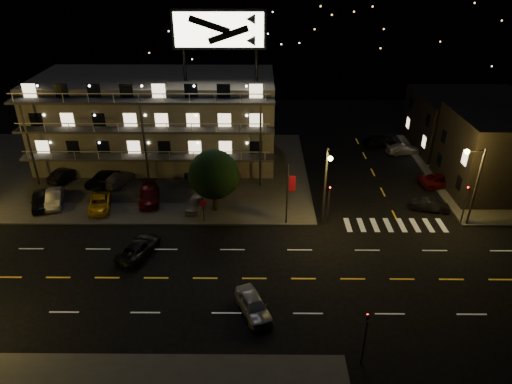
{
  "coord_description": "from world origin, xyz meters",
  "views": [
    {
      "loc": [
        2.36,
        -29.33,
        23.69
      ],
      "look_at": [
        2.08,
        8.0,
        3.7
      ],
      "focal_mm": 32.0,
      "sensor_mm": 36.0,
      "label": 1
    }
  ],
  "objects_px": {
    "lot_car_2": "(100,203)",
    "lot_car_7": "(119,178)",
    "road_car_west": "(139,247)",
    "tree": "(213,176)",
    "side_car_0": "(431,205)",
    "road_car_east": "(253,305)",
    "lot_car_4": "(195,203)"
  },
  "relations": [
    {
      "from": "tree",
      "to": "road_car_east",
      "type": "relative_size",
      "value": 1.51
    },
    {
      "from": "tree",
      "to": "road_car_east",
      "type": "distance_m",
      "value": 15.63
    },
    {
      "from": "lot_car_2",
      "to": "road_car_east",
      "type": "distance_m",
      "value": 21.75
    },
    {
      "from": "road_car_west",
      "to": "lot_car_7",
      "type": "bearing_deg",
      "value": -49.53
    },
    {
      "from": "side_car_0",
      "to": "road_car_west",
      "type": "distance_m",
      "value": 29.02
    },
    {
      "from": "lot_car_2",
      "to": "road_car_east",
      "type": "height_order",
      "value": "road_car_east"
    },
    {
      "from": "side_car_0",
      "to": "tree",
      "type": "bearing_deg",
      "value": 102.66
    },
    {
      "from": "side_car_0",
      "to": "road_car_west",
      "type": "relative_size",
      "value": 0.76
    },
    {
      "from": "tree",
      "to": "lot_car_7",
      "type": "bearing_deg",
      "value": 153.29
    },
    {
      "from": "tree",
      "to": "side_car_0",
      "type": "relative_size",
      "value": 1.74
    },
    {
      "from": "lot_car_4",
      "to": "road_car_east",
      "type": "xyz_separation_m",
      "value": [
        6.13,
        -14.94,
        -0.04
      ]
    },
    {
      "from": "road_car_east",
      "to": "tree",
      "type": "bearing_deg",
      "value": 83.69
    },
    {
      "from": "tree",
      "to": "road_car_east",
      "type": "height_order",
      "value": "tree"
    },
    {
      "from": "lot_car_2",
      "to": "lot_car_4",
      "type": "relative_size",
      "value": 1.23
    },
    {
      "from": "lot_car_4",
      "to": "side_car_0",
      "type": "height_order",
      "value": "lot_car_4"
    },
    {
      "from": "lot_car_2",
      "to": "lot_car_7",
      "type": "bearing_deg",
      "value": 73.28
    },
    {
      "from": "tree",
      "to": "road_car_west",
      "type": "height_order",
      "value": "tree"
    },
    {
      "from": "lot_car_4",
      "to": "road_car_west",
      "type": "relative_size",
      "value": 0.75
    },
    {
      "from": "tree",
      "to": "road_car_west",
      "type": "distance_m",
      "value": 10.15
    },
    {
      "from": "lot_car_2",
      "to": "road_car_east",
      "type": "relative_size",
      "value": 1.04
    },
    {
      "from": "road_car_east",
      "to": "road_car_west",
      "type": "relative_size",
      "value": 0.88
    },
    {
      "from": "lot_car_4",
      "to": "lot_car_7",
      "type": "xyz_separation_m",
      "value": [
        -9.31,
        5.51,
        0.04
      ]
    },
    {
      "from": "tree",
      "to": "lot_car_7",
      "type": "relative_size",
      "value": 1.41
    },
    {
      "from": "lot_car_4",
      "to": "road_car_east",
      "type": "bearing_deg",
      "value": -60.07
    },
    {
      "from": "lot_car_4",
      "to": "lot_car_7",
      "type": "height_order",
      "value": "lot_car_7"
    },
    {
      "from": "lot_car_7",
      "to": "road_car_west",
      "type": "xyz_separation_m",
      "value": [
        5.34,
        -13.2,
        -0.14
      ]
    },
    {
      "from": "lot_car_2",
      "to": "side_car_0",
      "type": "distance_m",
      "value": 33.75
    },
    {
      "from": "lot_car_7",
      "to": "road_car_west",
      "type": "height_order",
      "value": "lot_car_7"
    },
    {
      "from": "tree",
      "to": "lot_car_4",
      "type": "height_order",
      "value": "tree"
    },
    {
      "from": "tree",
      "to": "road_car_east",
      "type": "xyz_separation_m",
      "value": [
        4.09,
        -14.73,
        -3.26
      ]
    },
    {
      "from": "road_car_east",
      "to": "road_car_west",
      "type": "bearing_deg",
      "value": 122.51
    },
    {
      "from": "tree",
      "to": "side_car_0",
      "type": "xyz_separation_m",
      "value": [
        21.96,
        0.25,
        -3.38
      ]
    }
  ]
}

